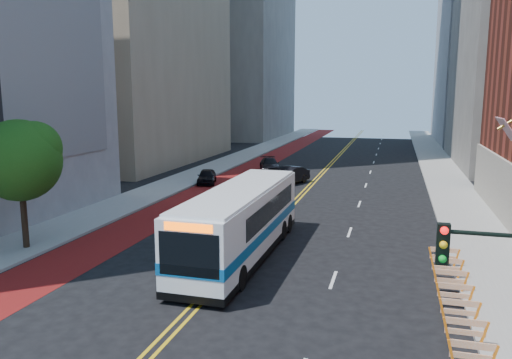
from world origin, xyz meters
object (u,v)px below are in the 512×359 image
object	(u,v)px
street_tree	(21,157)
traffic_signal	(493,292)
car_a	(207,176)
transit_bus	(242,221)
car_c	(270,165)
car_b	(288,176)

from	to	relation	value
street_tree	traffic_signal	bearing A→B (deg)	-24.82
traffic_signal	car_a	bearing A→B (deg)	121.51
car_a	traffic_signal	bearing A→B (deg)	-74.48
traffic_signal	car_a	size ratio (longest dim) A/B	1.29
transit_bus	car_a	world-z (taller)	transit_bus
street_tree	car_a	bearing A→B (deg)	84.71
transit_bus	car_c	size ratio (longest dim) A/B	2.77
street_tree	transit_bus	bearing A→B (deg)	10.23
street_tree	car_b	world-z (taller)	street_tree
street_tree	car_c	size ratio (longest dim) A/B	1.44
traffic_signal	car_c	bearing A→B (deg)	110.82
car_b	car_a	bearing A→B (deg)	-144.91
transit_bus	traffic_signal	bearing A→B (deg)	-50.25
car_b	car_c	world-z (taller)	car_b
street_tree	car_c	xyz separation A→B (m)	(5.62, 29.97, -4.24)
street_tree	car_a	world-z (taller)	street_tree
car_a	car_c	distance (m)	9.73
transit_bus	car_a	bearing A→B (deg)	116.46
traffic_signal	car_b	distance (m)	34.33
car_a	car_c	size ratio (longest dim) A/B	0.84
traffic_signal	car_b	size ratio (longest dim) A/B	1.05
traffic_signal	car_b	bearing A→B (deg)	109.56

